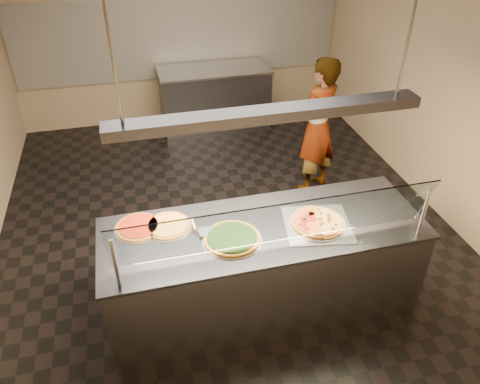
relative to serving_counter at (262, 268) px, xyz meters
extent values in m
cube|color=black|center=(-0.05, 1.26, -0.48)|extent=(5.00, 6.00, 0.02)
cube|color=#93815F|center=(-0.05, 4.27, 1.03)|extent=(5.00, 0.02, 3.00)
cube|color=#93815F|center=(-0.05, -1.75, 1.03)|extent=(5.00, 0.02, 3.00)
cube|color=#93815F|center=(2.46, 1.26, 1.03)|extent=(0.02, 6.00, 3.00)
cube|color=silver|center=(-0.05, 4.24, 0.83)|extent=(4.90, 0.02, 1.20)
cube|color=#B7B7BC|center=(0.00, 0.00, -0.02)|extent=(2.67, 0.90, 0.90)
cube|color=#434349|center=(0.00, 0.00, 0.45)|extent=(2.71, 0.94, 0.03)
cylinder|color=#B7B7BC|center=(-1.18, -0.40, 0.68)|extent=(0.03, 0.03, 0.44)
cylinder|color=#B7B7BC|center=(1.18, -0.40, 0.68)|extent=(0.03, 0.03, 0.44)
cube|color=white|center=(0.00, -0.34, 0.76)|extent=(2.47, 0.18, 0.47)
cube|color=silver|center=(0.44, -0.07, 0.47)|extent=(0.63, 0.63, 0.01)
cylinder|color=silver|center=(0.44, -0.07, 0.47)|extent=(0.48, 0.48, 0.01)
cylinder|color=maroon|center=(0.43, 0.02, 0.52)|extent=(0.06, 0.06, 0.01)
cylinder|color=maroon|center=(0.41, 0.01, 0.52)|extent=(0.06, 0.06, 0.01)
cylinder|color=maroon|center=(0.38, 0.00, 0.52)|extent=(0.06, 0.06, 0.01)
cylinder|color=maroon|center=(0.41, -0.05, 0.52)|extent=(0.06, 0.06, 0.01)
cylinder|color=maroon|center=(0.33, -0.03, 0.52)|extent=(0.06, 0.06, 0.01)
cylinder|color=maroon|center=(0.34, -0.06, 0.52)|extent=(0.06, 0.06, 0.01)
cylinder|color=maroon|center=(0.29, -0.09, 0.52)|extent=(0.06, 0.06, 0.01)
cylinder|color=maroon|center=(0.30, -0.16, 0.52)|extent=(0.06, 0.06, 0.01)
cube|color=#19590F|center=(0.42, 0.05, 0.52)|extent=(0.01, 0.02, 0.01)
cube|color=#19590F|center=(0.36, 0.02, 0.52)|extent=(0.02, 0.02, 0.01)
cube|color=#19590F|center=(0.35, -0.02, 0.52)|extent=(0.02, 0.02, 0.01)
cube|color=#19590F|center=(0.35, -0.06, 0.52)|extent=(0.02, 0.02, 0.01)
cube|color=#19590F|center=(0.31, -0.10, 0.52)|extent=(0.02, 0.01, 0.01)
cube|color=#19590F|center=(0.31, -0.14, 0.52)|extent=(0.02, 0.02, 0.01)
sphere|color=#513014|center=(0.45, -0.11, 0.50)|extent=(0.03, 0.03, 0.03)
sphere|color=#513014|center=(0.52, -0.19, 0.50)|extent=(0.03, 0.03, 0.03)
sphere|color=#513014|center=(0.47, -0.10, 0.50)|extent=(0.03, 0.03, 0.03)
sphere|color=#513014|center=(0.57, -0.15, 0.50)|extent=(0.03, 0.03, 0.03)
sphere|color=#513014|center=(0.53, -0.09, 0.50)|extent=(0.03, 0.03, 0.03)
sphere|color=#513014|center=(0.56, -0.07, 0.50)|extent=(0.03, 0.03, 0.03)
sphere|color=#513014|center=(0.55, -0.06, 0.50)|extent=(0.03, 0.03, 0.03)
sphere|color=#513014|center=(0.56, -0.02, 0.50)|extent=(0.03, 0.03, 0.03)
sphere|color=#513014|center=(0.47, -0.05, 0.50)|extent=(0.03, 0.03, 0.03)
sphere|color=#513014|center=(0.51, 0.02, 0.50)|extent=(0.03, 0.03, 0.03)
sphere|color=#513014|center=(0.51, 0.08, 0.50)|extent=(0.03, 0.03, 0.03)
cylinder|color=silver|center=(-0.29, -0.09, 0.47)|extent=(0.49, 0.49, 0.01)
cylinder|color=brown|center=(-0.29, -0.09, 0.48)|extent=(0.46, 0.46, 0.02)
cylinder|color=black|center=(-0.29, -0.09, 0.49)|extent=(0.40, 0.40, 0.01)
cylinder|color=silver|center=(-0.77, 0.21, 0.47)|extent=(0.40, 0.40, 0.01)
cylinder|color=brown|center=(-0.77, 0.21, 0.48)|extent=(0.37, 0.37, 0.02)
cylinder|color=gold|center=(-0.77, 0.21, 0.49)|extent=(0.32, 0.32, 0.01)
cylinder|color=silver|center=(-1.01, 0.25, 0.47)|extent=(0.40, 0.40, 0.01)
cylinder|color=brown|center=(-1.01, 0.25, 0.48)|extent=(0.37, 0.37, 0.02)
cylinder|color=maroon|center=(-1.01, 0.25, 0.49)|extent=(0.32, 0.32, 0.01)
cube|color=#B7B7BC|center=(-0.47, 0.04, 0.49)|extent=(0.13, 0.11, 0.00)
cylinder|color=tan|center=(-0.57, 0.15, 0.49)|extent=(0.02, 0.14, 0.02)
cube|color=#434349|center=(0.36, 3.81, -0.02)|extent=(1.63, 0.70, 0.90)
cube|color=#B7B7BC|center=(0.36, 3.81, 0.45)|extent=(1.67, 0.74, 0.03)
imported|color=#26252B|center=(1.19, 1.76, 0.39)|extent=(0.74, 0.67, 1.70)
cube|color=#434349|center=(0.00, 0.00, 1.48)|extent=(2.30, 0.18, 0.08)
cylinder|color=#B7B7BC|center=(-1.00, 0.00, 2.03)|extent=(0.02, 0.02, 1.01)
cylinder|color=#B7B7BC|center=(1.00, 0.00, 2.03)|extent=(0.02, 0.02, 1.01)
camera|label=1|loc=(-0.94, -2.89, 2.89)|focal=35.00mm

